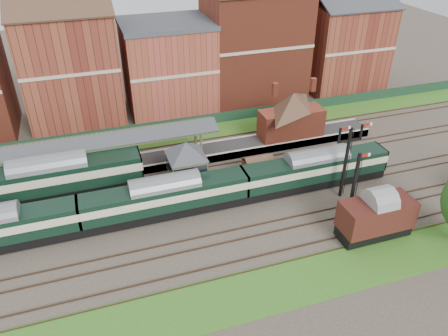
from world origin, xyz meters
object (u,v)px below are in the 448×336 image
object	(u,v)px
dmu_train	(166,197)
goods_van_a	(376,216)
platform_railcar	(51,178)
signal_box	(187,166)
semaphore_bracket	(347,158)

from	to	relation	value
dmu_train	goods_van_a	size ratio (longest dim) A/B	7.27
dmu_train	platform_railcar	world-z (taller)	platform_railcar
dmu_train	goods_van_a	distance (m)	19.59
signal_box	semaphore_bracket	world-z (taller)	semaphore_bracket
platform_railcar	goods_van_a	xyz separation A→B (m)	(27.84, -15.50, -0.17)
goods_van_a	dmu_train	bearing A→B (deg)	152.65
signal_box	semaphore_bracket	bearing A→B (deg)	-20.92
dmu_train	platform_railcar	size ratio (longest dim) A/B	2.65
signal_box	semaphore_bracket	distance (m)	16.16
signal_box	platform_railcar	bearing A→B (deg)	166.36
signal_box	dmu_train	bearing A→B (deg)	-132.26
goods_van_a	platform_railcar	bearing A→B (deg)	150.89
semaphore_bracket	dmu_train	distance (m)	18.33
signal_box	semaphore_bracket	xyz separation A→B (m)	(15.04, -5.75, 1.44)
signal_box	dmu_train	distance (m)	4.50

